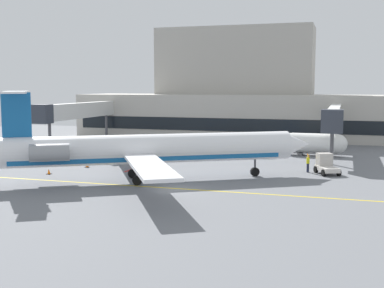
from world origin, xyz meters
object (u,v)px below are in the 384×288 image
(baggage_tug, at_px, (326,165))
(belt_loader, at_px, (108,153))
(regional_jet, at_px, (144,149))
(fuel_tank, at_px, (314,143))
(pushback_tractor, at_px, (264,149))
(marshaller, at_px, (308,163))

(baggage_tug, height_order, belt_loader, belt_loader)
(regional_jet, xyz_separation_m, belt_loader, (-9.19, 10.70, -2.04))
(baggage_tug, bearing_deg, regional_jet, -150.44)
(belt_loader, bearing_deg, fuel_tank, 27.52)
(regional_jet, relative_size, baggage_tug, 8.96)
(belt_loader, bearing_deg, baggage_tug, -2.89)
(baggage_tug, bearing_deg, pushback_tractor, 126.39)
(baggage_tug, relative_size, marshaller, 1.71)
(belt_loader, bearing_deg, pushback_tractor, 29.50)
(regional_jet, bearing_deg, pushback_tractor, 68.03)
(regional_jet, height_order, fuel_tank, regional_jet)
(baggage_tug, distance_m, belt_loader, 25.78)
(baggage_tug, xyz_separation_m, pushback_tractor, (-8.25, 11.20, -0.03))
(baggage_tug, bearing_deg, marshaller, 170.74)
(pushback_tractor, distance_m, marshaller, 12.64)
(regional_jet, relative_size, marshaller, 15.34)
(baggage_tug, relative_size, pushback_tractor, 0.83)
(belt_loader, bearing_deg, marshaller, -2.39)
(pushback_tractor, bearing_deg, baggage_tug, -53.61)
(belt_loader, bearing_deg, regional_jet, -49.34)
(pushback_tractor, bearing_deg, marshaller, -59.57)
(baggage_tug, height_order, fuel_tank, fuel_tank)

